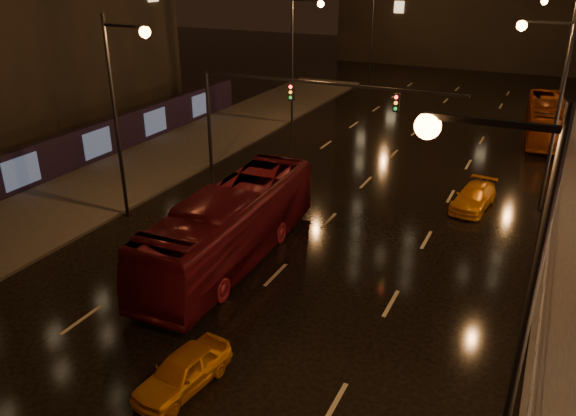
{
  "coord_description": "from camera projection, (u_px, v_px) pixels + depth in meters",
  "views": [
    {
      "loc": [
        9.34,
        -8.28,
        12.09
      ],
      "look_at": [
        -0.1,
        11.42,
        2.5
      ],
      "focal_mm": 35.0,
      "sensor_mm": 36.0,
      "label": 1
    }
  ],
  "objects": [
    {
      "name": "taxi_far",
      "position": [
        474.0,
        197.0,
        29.9
      ],
      "size": [
        2.14,
        4.29,
        1.2
      ],
      "primitive_type": "imported",
      "rotation": [
        0.0,
        0.0,
        -0.12
      ],
      "color": "orange",
      "rests_on": "ground"
    },
    {
      "name": "hoarding_left",
      "position": [
        19.0,
        172.0,
        31.6
      ],
      "size": [
        0.3,
        46.0,
        2.5
      ],
      "primitive_type": "cube",
      "color": "black",
      "rests_on": "ground"
    },
    {
      "name": "taxi_near",
      "position": [
        183.0,
        371.0,
        17.19
      ],
      "size": [
        1.88,
        3.66,
        1.19
      ],
      "primitive_type": "imported",
      "rotation": [
        0.0,
        0.0,
        -0.14
      ],
      "color": "orange",
      "rests_on": "ground"
    },
    {
      "name": "streetlight_right",
      "position": [
        496.0,
        279.0,
        10.93
      ],
      "size": [
        2.64,
        0.5,
        10.0
      ],
      "color": "black",
      "rests_on": "ground"
    },
    {
      "name": "railing_right",
      "position": [
        551.0,
        227.0,
        25.86
      ],
      "size": [
        0.05,
        56.0,
        1.0
      ],
      "color": "#99999E",
      "rests_on": "sidewalk_right"
    },
    {
      "name": "bus_red",
      "position": [
        231.0,
        225.0,
        24.24
      ],
      "size": [
        3.19,
        11.98,
        3.31
      ],
      "primitive_type": "imported",
      "rotation": [
        0.0,
        0.0,
        0.03
      ],
      "color": "#4C0A13",
      "rests_on": "ground"
    },
    {
      "name": "ground",
      "position": [
        355.0,
        194.0,
        31.91
      ],
      "size": [
        140.0,
        140.0,
        0.0
      ],
      "primitive_type": "plane",
      "color": "black",
      "rests_on": "ground"
    },
    {
      "name": "traffic_signal",
      "position": [
        275.0,
        103.0,
        32.0
      ],
      "size": [
        15.31,
        0.32,
        6.2
      ],
      "color": "black",
      "rests_on": "ground"
    },
    {
      "name": "sidewalk_left",
      "position": [
        110.0,
        184.0,
        33.09
      ],
      "size": [
        7.0,
        70.0,
        0.15
      ],
      "primitive_type": "cube",
      "color": "#38332D",
      "rests_on": "ground"
    },
    {
      "name": "bus_curb",
      "position": [
        546.0,
        119.0,
        41.46
      ],
      "size": [
        3.24,
        10.58,
        2.9
      ],
      "primitive_type": "imported",
      "rotation": [
        0.0,
        0.0,
        0.08
      ],
      "color": "#8B370D",
      "rests_on": "ground"
    }
  ]
}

